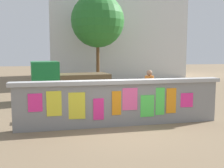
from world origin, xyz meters
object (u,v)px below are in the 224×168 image
Objects in this scene: auto_rickshaw_truck at (67,81)px; person_walking at (149,87)px; bicycle_near at (63,108)px; tree_roadside at (98,21)px; motorcycle at (163,95)px.

person_walking is (2.89, -3.35, 0.09)m from auto_rickshaw_truck.
auto_rickshaw_truck is 2.18× the size of bicycle_near.
tree_roadside is at bearing 68.48° from auto_rickshaw_truck.
motorcycle is at bearing 17.37° from bicycle_near.
bicycle_near is (-4.25, -1.33, -0.10)m from motorcycle.
bicycle_near is 1.05× the size of person_walking.
motorcycle is 4.45m from bicycle_near.
person_walking is (-1.05, -1.13, 0.52)m from motorcycle.
person_walking is at bearing -49.19° from auto_rickshaw_truck.
auto_rickshaw_truck is 3.60m from bicycle_near.
motorcycle is 9.90m from tree_roadside.
person_walking is 0.25× the size of tree_roadside.
person_walking is at bearing 3.65° from bicycle_near.
tree_roadside is (2.65, 6.72, 3.63)m from auto_rickshaw_truck.
tree_roadside is (-1.29, 8.94, 4.06)m from motorcycle.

